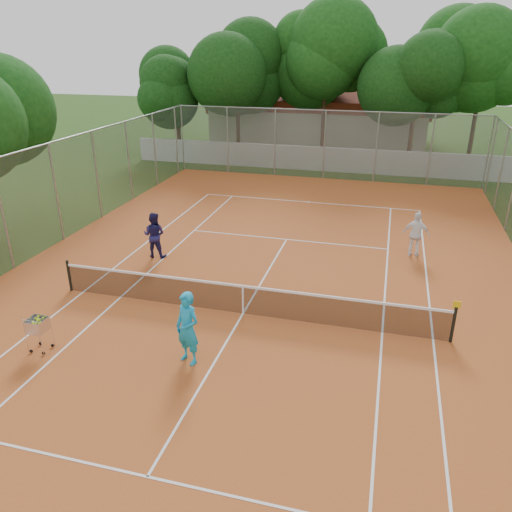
% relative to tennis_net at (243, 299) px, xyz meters
% --- Properties ---
extents(ground, '(120.00, 120.00, 0.00)m').
position_rel_tennis_net_xyz_m(ground, '(0.00, 0.00, -0.51)').
color(ground, '#1E3B10').
rests_on(ground, ground).
extents(court_pad, '(18.00, 34.00, 0.02)m').
position_rel_tennis_net_xyz_m(court_pad, '(0.00, 0.00, -0.50)').
color(court_pad, '#B05422').
rests_on(court_pad, ground).
extents(court_lines, '(10.98, 23.78, 0.01)m').
position_rel_tennis_net_xyz_m(court_lines, '(0.00, 0.00, -0.49)').
color(court_lines, white).
rests_on(court_lines, court_pad).
extents(tennis_net, '(11.88, 0.10, 0.98)m').
position_rel_tennis_net_xyz_m(tennis_net, '(0.00, 0.00, 0.00)').
color(tennis_net, black).
rests_on(tennis_net, court_pad).
extents(perimeter_fence, '(18.00, 34.00, 4.00)m').
position_rel_tennis_net_xyz_m(perimeter_fence, '(0.00, 0.00, 1.49)').
color(perimeter_fence, slate).
rests_on(perimeter_fence, ground).
extents(boundary_wall, '(26.00, 0.30, 1.50)m').
position_rel_tennis_net_xyz_m(boundary_wall, '(0.00, 19.00, 0.24)').
color(boundary_wall, silver).
rests_on(boundary_wall, ground).
extents(clubhouse, '(16.40, 9.00, 4.40)m').
position_rel_tennis_net_xyz_m(clubhouse, '(-2.00, 29.00, 1.69)').
color(clubhouse, beige).
rests_on(clubhouse, ground).
extents(tropical_trees, '(29.00, 19.00, 10.00)m').
position_rel_tennis_net_xyz_m(tropical_trees, '(0.00, 22.00, 4.49)').
color(tropical_trees, black).
rests_on(tropical_trees, ground).
extents(player_near, '(0.84, 0.71, 1.96)m').
position_rel_tennis_net_xyz_m(player_near, '(-0.64, -2.71, 0.49)').
color(player_near, '#189BCE').
rests_on(player_near, court_pad).
extents(player_far_left, '(0.89, 0.72, 1.75)m').
position_rel_tennis_net_xyz_m(player_far_left, '(-4.48, 3.36, 0.39)').
color(player_far_left, '#1E1B52').
rests_on(player_far_left, court_pad).
extents(player_far_right, '(1.05, 0.52, 1.74)m').
position_rel_tennis_net_xyz_m(player_far_right, '(5.07, 6.00, 0.38)').
color(player_far_right, white).
rests_on(player_far_right, court_pad).
extents(ball_hopper, '(0.61, 0.61, 1.04)m').
position_rel_tennis_net_xyz_m(ball_hopper, '(-4.64, -3.26, 0.03)').
color(ball_hopper, silver).
rests_on(ball_hopper, court_pad).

